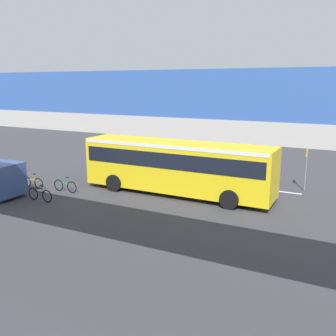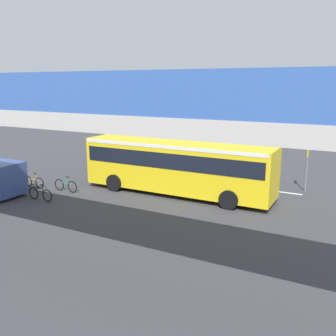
{
  "view_description": "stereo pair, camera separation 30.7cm",
  "coord_description": "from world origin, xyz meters",
  "px_view_note": "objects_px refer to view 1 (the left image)",
  "views": [
    {
      "loc": [
        -9.58,
        20.41,
        6.49
      ],
      "look_at": [
        0.18,
        1.36,
        1.6
      ],
      "focal_mm": 39.7,
      "sensor_mm": 36.0,
      "label": 1
    },
    {
      "loc": [
        -9.85,
        20.27,
        6.49
      ],
      "look_at": [
        0.18,
        1.36,
        1.6
      ],
      "focal_mm": 39.7,
      "sensor_mm": 36.0,
      "label": 2
    }
  ],
  "objects_px": {
    "bicycle_green": "(65,186)",
    "bicycle_black": "(40,195)",
    "city_bus": "(177,163)",
    "bicycle_orange": "(33,182)",
    "traffic_sign": "(307,161)"
  },
  "relations": [
    {
      "from": "city_bus",
      "to": "bicycle_black",
      "type": "relative_size",
      "value": 6.52
    },
    {
      "from": "bicycle_orange",
      "to": "traffic_sign",
      "type": "xyz_separation_m",
      "value": [
        -15.42,
        -7.21,
        1.52
      ]
    },
    {
      "from": "bicycle_green",
      "to": "bicycle_black",
      "type": "relative_size",
      "value": 1.0
    },
    {
      "from": "city_bus",
      "to": "bicycle_green",
      "type": "xyz_separation_m",
      "value": [
        6.23,
        2.79,
        -1.51
      ]
    },
    {
      "from": "city_bus",
      "to": "bicycle_green",
      "type": "bearing_deg",
      "value": 24.08
    },
    {
      "from": "bicycle_black",
      "to": "bicycle_orange",
      "type": "bearing_deg",
      "value": -35.7
    },
    {
      "from": "city_bus",
      "to": "bicycle_green",
      "type": "distance_m",
      "value": 6.99
    },
    {
      "from": "bicycle_black",
      "to": "traffic_sign",
      "type": "bearing_deg",
      "value": -145.45
    },
    {
      "from": "bicycle_green",
      "to": "bicycle_black",
      "type": "bearing_deg",
      "value": 90.05
    },
    {
      "from": "bicycle_green",
      "to": "bicycle_black",
      "type": "xyz_separation_m",
      "value": [
        -0.0,
        2.04,
        0.0
      ]
    },
    {
      "from": "bicycle_green",
      "to": "bicycle_black",
      "type": "height_order",
      "value": "same"
    },
    {
      "from": "city_bus",
      "to": "bicycle_black",
      "type": "height_order",
      "value": "city_bus"
    },
    {
      "from": "bicycle_black",
      "to": "bicycle_orange",
      "type": "height_order",
      "value": "same"
    },
    {
      "from": "city_bus",
      "to": "traffic_sign",
      "type": "distance_m",
      "value": 7.92
    },
    {
      "from": "bicycle_orange",
      "to": "bicycle_black",
      "type": "bearing_deg",
      "value": 144.3
    }
  ]
}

